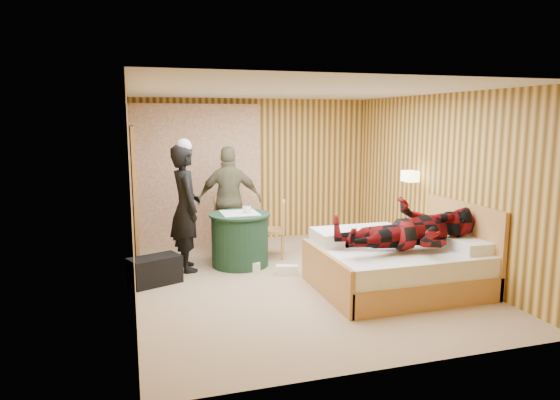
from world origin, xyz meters
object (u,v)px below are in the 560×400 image
object	(u,v)px
round_table	(240,239)
chair_far	(229,220)
bed	(398,264)
woman_standing	(186,208)
man_at_table	(230,200)
nightstand	(412,245)
duffel_bag	(155,270)
chair_near	(277,225)
man_on_bed	(411,217)
wall_lamp	(410,176)

from	to	relation	value
round_table	chair_far	bearing A→B (deg)	91.73
bed	woman_standing	xyz separation A→B (m)	(-2.50, 1.58, 0.59)
round_table	man_at_table	distance (m)	0.88
bed	man_at_table	bearing A→B (deg)	126.60
nightstand	duffel_bag	bearing A→B (deg)	177.79
chair_near	man_on_bed	bearing A→B (deg)	46.71
wall_lamp	nightstand	world-z (taller)	wall_lamp
chair_far	duffel_bag	distance (m)	1.77
wall_lamp	nightstand	bearing A→B (deg)	-102.90
wall_lamp	duffel_bag	world-z (taller)	wall_lamp
wall_lamp	woman_standing	distance (m)	3.35
man_on_bed	wall_lamp	bearing A→B (deg)	59.77
chair_near	man_on_bed	world-z (taller)	man_on_bed
chair_far	man_on_bed	world-z (taller)	man_on_bed
chair_far	man_at_table	world-z (taller)	man_at_table
chair_far	chair_near	distance (m)	0.80
bed	man_on_bed	bearing A→B (deg)	-83.71
wall_lamp	chair_far	distance (m)	2.90
bed	chair_far	bearing A→B (deg)	127.49
wall_lamp	bed	distance (m)	1.68
chair_far	bed	bearing A→B (deg)	-67.58
chair_far	duffel_bag	size ratio (longest dim) A/B	1.43
nightstand	woman_standing	size ratio (longest dim) A/B	0.32
wall_lamp	man_at_table	bearing A→B (deg)	154.20
duffel_bag	man_at_table	world-z (taller)	man_at_table
chair_near	round_table	bearing A→B (deg)	-50.01
chair_far	man_on_bed	xyz separation A→B (m)	(1.77, -2.50, 0.43)
wall_lamp	man_on_bed	world-z (taller)	man_on_bed
man_on_bed	bed	bearing A→B (deg)	96.29
bed	man_at_table	size ratio (longest dim) A/B	1.16
bed	duffel_bag	bearing A→B (deg)	160.48
chair_far	wall_lamp	bearing A→B (deg)	-39.83
woman_standing	man_at_table	world-z (taller)	woman_standing
woman_standing	chair_near	bearing A→B (deg)	-87.65
wall_lamp	man_at_table	distance (m)	2.83
nightstand	man_at_table	distance (m)	2.91
nightstand	wall_lamp	bearing A→B (deg)	77.10
round_table	woman_standing	distance (m)	0.92
woman_standing	man_on_bed	world-z (taller)	man_on_bed
nightstand	man_at_table	size ratio (longest dim) A/B	0.33
duffel_bag	woman_standing	distance (m)	1.01
wall_lamp	nightstand	xyz separation A→B (m)	(-0.04, -0.19, -1.01)
round_table	woman_standing	size ratio (longest dim) A/B	0.50
round_table	man_at_table	xyz separation A→B (m)	(0.00, 0.75, 0.46)
wall_lamp	bed	size ratio (longest dim) A/B	0.13
bed	woman_standing	world-z (taller)	woman_standing
man_on_bed	woman_standing	bearing A→B (deg)	144.30
nightstand	round_table	world-z (taller)	round_table
man_on_bed	duffel_bag	bearing A→B (deg)	156.85
chair_near	woman_standing	size ratio (longest dim) A/B	0.50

